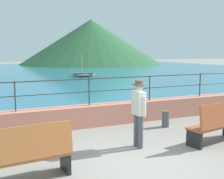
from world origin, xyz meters
name	(u,v)px	position (x,y,z in m)	size (l,w,h in m)	color
ground_plane	(136,160)	(0.00, 0.00, 0.00)	(120.00, 120.00, 0.00)	gray
promenade_wall	(89,116)	(0.00, 3.20, 0.35)	(20.00, 0.56, 0.70)	tan
railing	(89,86)	(0.00, 3.20, 1.34)	(18.44, 0.04, 0.90)	#383330
lake_water	(18,74)	(0.00, 25.84, 0.03)	(64.00, 44.32, 0.06)	#236B89
hill_main	(91,42)	(14.28, 42.54, 3.93)	(25.08, 25.08, 7.86)	#285633
bench_main	(27,154)	(-2.42, -0.12, 0.56)	(1.74, 0.71, 1.13)	#B76633
bench_far	(217,123)	(2.56, 0.16, 0.56)	(1.77, 0.84, 1.13)	#9E4C28
person_walking	(139,110)	(0.47, 0.73, 0.98)	(0.38, 0.57, 1.75)	#4C4C56
bollard	(166,119)	(2.25, 2.09, 0.27)	(0.24, 0.24, 0.53)	#4C4C51
boat_1	(83,75)	(5.13, 19.42, 0.26)	(2.38, 1.14, 2.02)	gray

